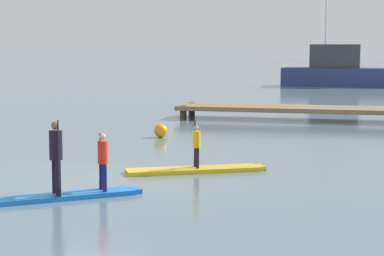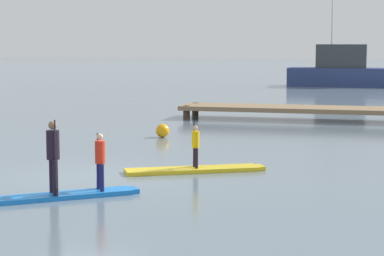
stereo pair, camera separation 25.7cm
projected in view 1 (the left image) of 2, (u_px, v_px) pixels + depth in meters
ground_plane at (88, 177)px, 17.57m from camera, size 240.00×240.00×0.00m
paddleboard_near at (196, 170)px, 18.35m from camera, size 3.37×2.12×0.10m
paddler_child_solo at (196, 144)px, 18.29m from camera, size 0.25×0.35×1.17m
paddleboard_far at (71, 196)px, 15.26m from camera, size 2.65×2.21×0.10m
paddler_adult at (56, 153)px, 15.03m from camera, size 0.37×0.41×1.55m
paddler_child_front at (103, 158)px, 15.47m from camera, size 0.31×0.35×1.20m
fishing_boat_green_midground at (343, 71)px, 52.68m from camera, size 9.10×2.42×8.89m
floating_dock at (327, 110)px, 29.96m from camera, size 12.24×2.07×0.56m
mooring_buoy_mid at (161, 131)px, 24.85m from camera, size 0.45×0.45×0.45m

